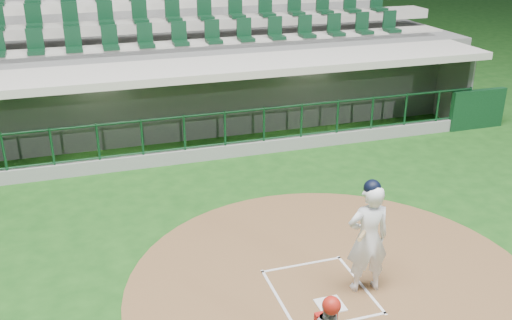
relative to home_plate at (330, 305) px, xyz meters
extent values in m
plane|color=#164413|center=(0.00, 0.70, -0.02)|extent=(120.00, 120.00, 0.00)
cylinder|color=brown|center=(0.30, 0.50, -0.02)|extent=(7.20, 7.20, 0.01)
cube|color=white|center=(0.00, 0.00, 0.00)|extent=(0.43, 0.43, 0.02)
cube|color=silver|center=(-0.75, 0.40, 0.00)|extent=(0.05, 1.80, 0.01)
cube|color=white|center=(0.75, 0.40, 0.00)|extent=(0.05, 1.80, 0.01)
cube|color=silver|center=(0.00, 1.25, 0.00)|extent=(1.55, 0.05, 0.01)
cube|color=slate|center=(0.00, 8.20, -0.57)|extent=(15.00, 3.00, 0.10)
cube|color=gray|center=(0.00, 9.80, 0.83)|extent=(15.00, 0.20, 2.70)
cube|color=#A69F93|center=(0.00, 9.68, 1.08)|extent=(13.50, 0.04, 0.90)
cube|color=slate|center=(7.50, 8.20, 0.83)|extent=(0.20, 3.00, 2.70)
cube|color=#AEAA9D|center=(0.00, 7.95, 2.28)|extent=(15.40, 3.50, 0.20)
cube|color=gray|center=(0.00, 6.65, 0.13)|extent=(15.00, 0.15, 0.40)
cube|color=black|center=(0.00, 6.65, 1.70)|extent=(15.00, 0.01, 0.95)
cube|color=brown|center=(0.00, 9.25, -0.30)|extent=(12.75, 0.40, 0.45)
cube|color=white|center=(-3.00, 8.20, 2.15)|extent=(1.30, 0.35, 0.04)
cube|color=white|center=(3.00, 8.20, 2.15)|extent=(1.30, 0.35, 0.04)
cube|color=black|center=(7.80, 6.60, 0.58)|extent=(1.80, 0.18, 1.20)
imported|color=#A01211|center=(-5.47, 9.20, 0.31)|extent=(1.23, 0.98, 1.66)
imported|color=#B01215|center=(-2.54, 9.22, 0.28)|extent=(1.02, 0.75, 1.60)
imported|color=maroon|center=(0.41, 8.82, 0.37)|extent=(1.02, 0.84, 1.79)
imported|color=#A81212|center=(5.05, 8.83, 0.35)|extent=(1.69, 1.12, 1.74)
cube|color=slate|center=(0.00, 11.45, 1.13)|extent=(17.00, 6.50, 2.50)
cube|color=#A29F93|center=(0.00, 9.95, 2.28)|extent=(16.60, 0.95, 0.30)
cube|color=gray|center=(0.00, 10.90, 2.83)|extent=(16.60, 0.95, 0.30)
cube|color=#AEA99D|center=(0.00, 11.85, 3.38)|extent=(16.60, 0.95, 0.30)
cube|color=slate|center=(0.00, 14.80, 2.50)|extent=(17.00, 0.25, 5.05)
imported|color=white|center=(0.74, 0.26, 0.97)|extent=(0.76, 0.54, 1.96)
sphere|color=black|center=(0.74, 0.26, 1.89)|extent=(0.28, 0.28, 0.28)
cylinder|color=#AF8650|center=(0.49, 0.01, 1.23)|extent=(0.58, 0.79, 0.39)
sphere|color=#AD1C12|center=(-0.59, -1.21, 1.00)|extent=(0.26, 0.26, 0.26)
camera|label=1|loc=(-3.49, -6.92, 5.80)|focal=40.00mm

